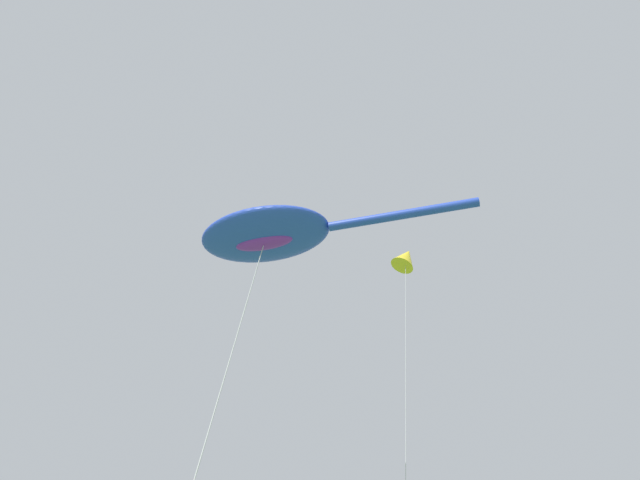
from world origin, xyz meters
TOP-DOWN VIEW (x-y plane):
  - big_show_kite at (1.23, 9.01)m, footprint 5.18×7.34m
  - small_kite_box_yellow at (8.99, 8.67)m, footprint 4.71×1.54m

SIDE VIEW (x-z plane):
  - big_show_kite at x=1.23m, z-range 5.97..18.65m
  - small_kite_box_yellow at x=8.99m, z-range 8.13..25.68m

